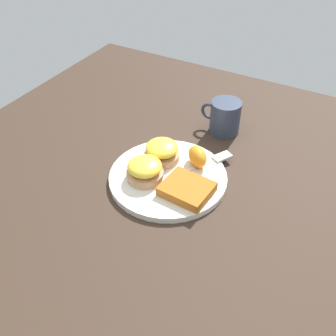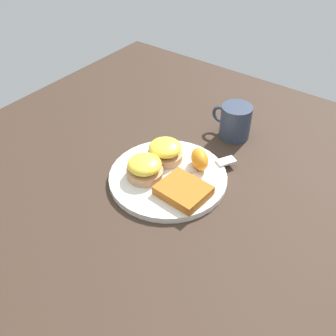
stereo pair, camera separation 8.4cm
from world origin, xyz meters
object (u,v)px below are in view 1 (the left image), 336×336
(sandwich_benedict_left, at_px, (162,151))
(cup, at_px, (225,117))
(fork, at_px, (197,167))
(hashbrown_patty, at_px, (187,189))
(sandwich_benedict_right, at_px, (145,170))
(orange_wedge, at_px, (197,157))

(sandwich_benedict_left, bearing_deg, cup, -110.80)
(sandwich_benedict_left, height_order, fork, sandwich_benedict_left)
(hashbrown_patty, distance_m, fork, 0.08)
(sandwich_benedict_right, bearing_deg, fork, -134.76)
(fork, bearing_deg, sandwich_benedict_right, 45.24)
(sandwich_benedict_left, xyz_separation_m, hashbrown_patty, (-0.10, 0.07, -0.01))
(hashbrown_patty, relative_size, cup, 0.94)
(sandwich_benedict_right, distance_m, fork, 0.12)
(orange_wedge, bearing_deg, sandwich_benedict_left, 15.28)
(sandwich_benedict_right, bearing_deg, sandwich_benedict_left, -89.94)
(sandwich_benedict_left, distance_m, cup, 0.20)
(fork, bearing_deg, orange_wedge, -64.43)
(cup, bearing_deg, sandwich_benedict_left, 69.20)
(sandwich_benedict_right, relative_size, cup, 0.77)
(orange_wedge, bearing_deg, hashbrown_patty, 102.90)
(hashbrown_patty, xyz_separation_m, orange_wedge, (0.02, -0.09, 0.01))
(sandwich_benedict_left, xyz_separation_m, sandwich_benedict_right, (-0.00, 0.07, 0.00))
(fork, distance_m, cup, 0.18)
(cup, bearing_deg, hashbrown_patty, 96.02)
(orange_wedge, xyz_separation_m, fork, (-0.01, 0.01, -0.02))
(sandwich_benedict_left, distance_m, hashbrown_patty, 0.12)
(hashbrown_patty, distance_m, orange_wedge, 0.10)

